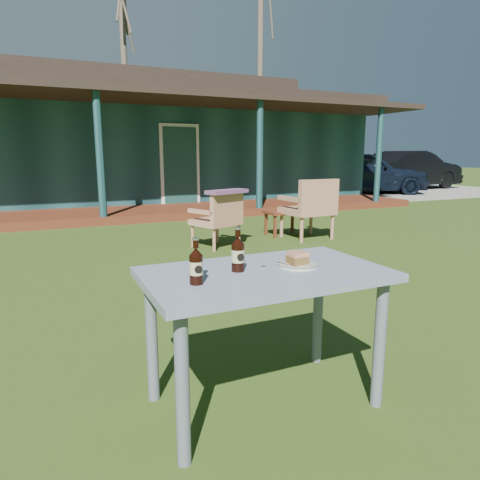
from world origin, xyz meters
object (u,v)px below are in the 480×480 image
cola_bottle_far (196,266)px  side_table (284,214)px  armchair_left (219,217)px  armchair_right (311,206)px  car_near (362,172)px  cafe_table (265,290)px  cola_bottle_near (238,254)px  car_far (410,170)px  cake_slice (298,258)px  plate (298,265)px

cola_bottle_far → side_table: cola_bottle_far is taller
armchair_left → armchair_right: bearing=-0.3°
car_near → side_table: size_ratio=7.04×
armchair_right → side_table: bearing=115.5°
cafe_table → cola_bottle_near: cola_bottle_near is taller
car_far → cake_slice: size_ratio=47.50×
car_far → side_table: bearing=119.2°
cola_bottle_near → cola_bottle_far: (-0.26, -0.12, -0.00)m
cola_bottle_far → armchair_left: size_ratio=0.27×
car_far → armchair_right: 11.33m
car_near → car_far: same height
side_table → cake_slice: bearing=-119.7°
plate → cake_slice: (-0.00, 0.00, 0.04)m
armchair_right → armchair_left: bearing=179.7°
armchair_left → cafe_table: bearing=-108.5°
car_far → cafe_table: size_ratio=3.64×
cola_bottle_far → cafe_table: bearing=11.0°
cake_slice → cola_bottle_near: cola_bottle_near is taller
cola_bottle_near → armchair_left: (1.36, 3.64, -0.37)m
car_far → cola_bottle_near: (-11.93, -10.43, 0.09)m
car_near → car_far: (2.99, 0.78, 0.00)m
car_near → cake_slice: size_ratio=45.94×
plate → armchair_left: size_ratio=0.26×
plate → cake_slice: 0.04m
cafe_table → plate: bearing=0.6°
cola_bottle_near → armchair_right: cola_bottle_near is taller
armchair_left → side_table: size_ratio=1.29×
plate → armchair_left: armchair_left is taller
cake_slice → armchair_left: cake_slice is taller
cake_slice → side_table: cake_slice is taller
cafe_table → cola_bottle_far: bearing=-169.0°
cake_slice → armchair_right: armchair_right is taller
plate → armchair_left: bearing=74.2°
cafe_table → cake_slice: bearing=1.1°
car_near → plate: 12.97m
car_far → cola_bottle_far: car_far is taller
side_table → car_far: bearing=34.4°
cola_bottle_near → armchair_left: 3.90m
armchair_left → armchair_right: (1.51, -0.01, 0.09)m
cake_slice → side_table: bearing=60.3°
cake_slice → plate: bearing=-53.8°
car_near → armchair_left: (-7.58, -6.01, -0.29)m
car_far → armchair_right: size_ratio=4.69×
cola_bottle_far → armchair_right: size_ratio=0.23×
plate → side_table: plate is taller
armchair_left → armchair_right: 1.52m
armchair_right → side_table: size_ratio=1.55×
plate → cola_bottle_far: (-0.58, -0.08, 0.08)m
car_far → armchair_left: bearing=117.5°
car_far → side_table: (-9.27, -6.36, -0.38)m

